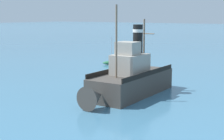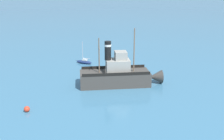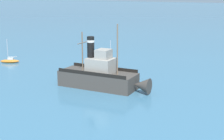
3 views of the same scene
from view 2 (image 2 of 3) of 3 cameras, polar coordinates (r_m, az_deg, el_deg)
ground_plane at (r=49.64m, az=0.06°, el=-2.87°), size 600.00×600.00×0.00m
old_tugboat at (r=48.69m, az=1.30°, el=-1.00°), size 4.88×14.52×9.90m
sailboat_navy at (r=62.59m, az=-5.69°, el=1.70°), size 2.84×3.85×4.90m
mooring_buoy at (r=40.80m, az=-16.92°, el=-7.60°), size 0.82×0.82×0.82m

